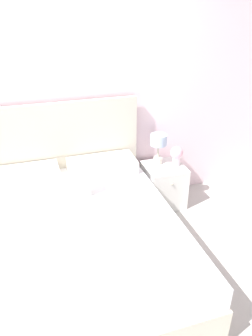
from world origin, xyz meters
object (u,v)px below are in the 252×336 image
nightstand (163,185)px  bed (78,239)px  table_lamp (159,143)px  flower_vase (177,155)px

nightstand → bed: bearing=-147.6°
nightstand → table_lamp: table_lamp is taller
nightstand → flower_vase: flower_vase is taller
table_lamp → flower_vase: (0.19, -0.11, -0.12)m
table_lamp → flower_vase: size_ratio=1.56×
flower_vase → table_lamp: bearing=150.1°
bed → flower_vase: (1.28, 0.71, 0.33)m
bed → flower_vase: 1.50m
bed → table_lamp: (1.09, 0.82, 0.45)m
table_lamp → flower_vase: bearing=-29.9°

